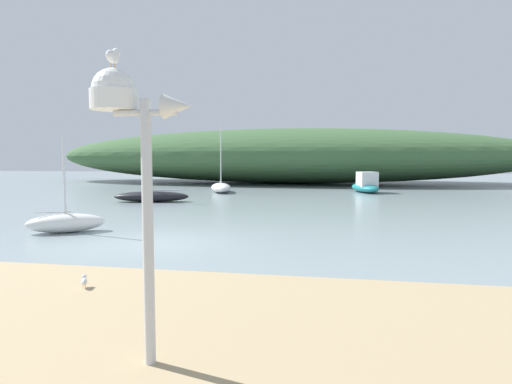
# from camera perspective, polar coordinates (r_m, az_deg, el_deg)

# --- Properties ---
(ground_plane) EXTENTS (120.00, 120.00, 0.00)m
(ground_plane) POSITION_cam_1_polar(r_m,az_deg,el_deg) (12.95, -13.32, -6.65)
(ground_plane) COLOR gray
(distant_hill) EXTENTS (48.54, 14.71, 5.38)m
(distant_hill) POSITION_cam_1_polar(r_m,az_deg,el_deg) (42.83, 4.51, 4.85)
(distant_hill) COLOR #3D6038
(distant_hill) RESTS_ON ground
(mast_structure) EXTENTS (1.13, 0.50, 3.27)m
(mast_structure) POSITION_cam_1_polar(r_m,az_deg,el_deg) (4.87, -16.90, 8.95)
(mast_structure) COLOR silver
(mast_structure) RESTS_ON beach_sand
(seagull_on_radar) EXTENTS (0.14, 0.33, 0.24)m
(seagull_on_radar) POSITION_cam_1_polar(r_m,az_deg,el_deg) (5.06, -18.58, 16.92)
(seagull_on_radar) COLOR orange
(seagull_on_radar) RESTS_ON mast_structure
(sailboat_west_reach) EXTENTS (4.37, 2.01, 3.82)m
(sailboat_west_reach) POSITION_cam_1_polar(r_m,az_deg,el_deg) (24.86, -13.83, -0.57)
(sailboat_west_reach) COLOR black
(sailboat_west_reach) RESTS_ON ground
(motorboat_off_point) EXTENTS (2.48, 4.25, 1.50)m
(motorboat_off_point) POSITION_cam_1_polar(r_m,az_deg,el_deg) (31.75, 14.47, 0.90)
(motorboat_off_point) COLOR teal
(motorboat_off_point) RESTS_ON ground
(sailboat_centre_water) EXTENTS (2.54, 4.01, 4.66)m
(sailboat_centre_water) POSITION_cam_1_polar(r_m,az_deg,el_deg) (30.94, -4.72, 0.62)
(sailboat_centre_water) COLOR white
(sailboat_centre_water) RESTS_ON ground
(sailboat_mid_channel) EXTENTS (2.57, 2.05, 3.17)m
(sailboat_mid_channel) POSITION_cam_1_polar(r_m,az_deg,el_deg) (15.65, -24.13, -3.75)
(sailboat_mid_channel) COLOR white
(sailboat_mid_channel) RESTS_ON ground
(seagull_upper_strand) EXTENTS (0.21, 0.29, 0.22)m
(seagull_upper_strand) POSITION_cam_1_polar(r_m,az_deg,el_deg) (8.28, -22.05, -10.95)
(seagull_upper_strand) COLOR orange
(seagull_upper_strand) RESTS_ON beach_sand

